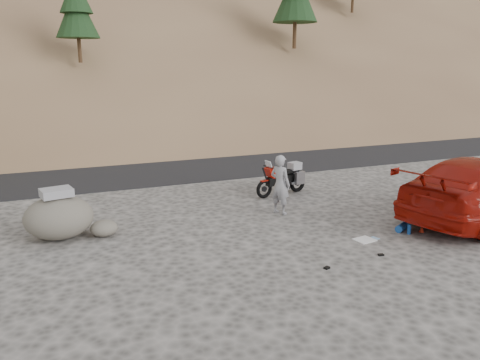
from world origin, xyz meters
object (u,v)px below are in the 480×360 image
object	(u,v)px
man	(280,213)
motorcycle	(284,179)
red_car	(479,218)
boulder	(59,217)

from	to	relation	value
man	motorcycle	bearing A→B (deg)	-59.68
motorcycle	man	bearing A→B (deg)	-133.93
motorcycle	man	world-z (taller)	motorcycle
motorcycle	red_car	world-z (taller)	motorcycle
motorcycle	man	size ratio (longest dim) A/B	1.19
man	red_car	size ratio (longest dim) A/B	0.29
man	boulder	bearing A→B (deg)	58.33
motorcycle	red_car	size ratio (longest dim) A/B	0.35
red_car	man	bearing A→B (deg)	48.05
motorcycle	man	distance (m)	2.10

